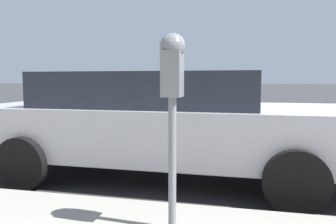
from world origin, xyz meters
TOP-DOWN VIEW (x-y plane):
  - ground_plane at (0.00, 0.00)m, footprint 220.00×220.00m
  - parking_meter at (-2.72, 0.59)m, footprint 0.21×0.19m
  - car_silver at (-0.88, 1.11)m, footprint 2.10×4.92m

SIDE VIEW (x-z plane):
  - ground_plane at x=0.00m, z-range 0.00..0.00m
  - car_silver at x=-0.88m, z-range 0.06..1.45m
  - parking_meter at x=-2.72m, z-range 0.54..2.03m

